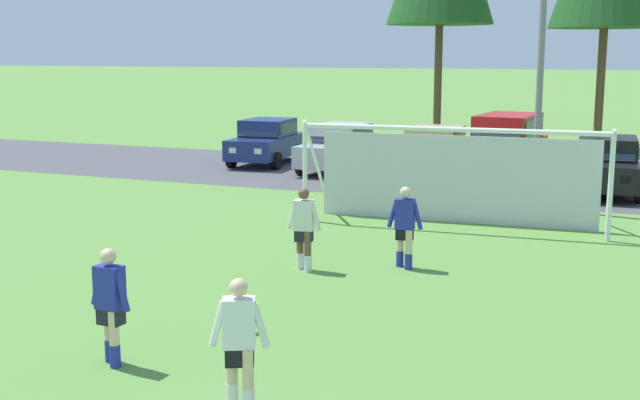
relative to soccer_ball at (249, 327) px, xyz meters
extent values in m
plane|color=#598C3D|center=(1.38, 7.65, -0.11)|extent=(400.00, 400.00, 0.00)
cube|color=#4C4C51|center=(1.38, 16.40, -0.11)|extent=(52.00, 8.40, 0.01)
sphere|color=white|center=(0.00, 0.00, 0.00)|extent=(0.22, 0.22, 0.22)
sphere|color=black|center=(0.00, 0.00, 0.00)|extent=(0.08, 0.08, 0.08)
sphere|color=red|center=(0.06, 0.00, 0.00)|extent=(0.07, 0.07, 0.07)
cylinder|color=white|center=(4.69, 8.63, 1.11)|extent=(0.12, 0.12, 2.44)
cylinder|color=white|center=(-2.61, 8.17, 1.11)|extent=(0.12, 0.12, 2.44)
cylinder|color=white|center=(1.04, 8.40, 2.33)|extent=(7.31, 0.59, 0.12)
cylinder|color=white|center=(4.63, 9.53, 1.23)|extent=(0.21, 1.95, 2.46)
cylinder|color=white|center=(-2.67, 9.07, 1.23)|extent=(0.21, 1.95, 2.46)
cube|color=silver|center=(0.97, 9.40, 0.99)|extent=(6.94, 0.48, 2.20)
cylinder|color=beige|center=(1.03, -2.42, 0.29)|extent=(0.14, 0.14, 0.80)
cylinder|color=beige|center=(1.28, -2.48, 0.29)|extent=(0.14, 0.14, 0.80)
cylinder|color=white|center=(1.03, -2.42, 0.05)|extent=(0.15, 0.15, 0.32)
cylinder|color=white|center=(1.28, -2.48, 0.05)|extent=(0.15, 0.15, 0.32)
cube|color=black|center=(1.15, -2.45, 0.61)|extent=(0.40, 0.35, 0.28)
cube|color=white|center=(1.15, -2.45, 0.99)|extent=(0.45, 0.38, 0.60)
sphere|color=beige|center=(1.15, -2.45, 1.42)|extent=(0.22, 0.22, 0.22)
cylinder|color=white|center=(0.91, -2.52, 0.97)|extent=(0.25, 0.18, 0.55)
cylinder|color=white|center=(1.40, -2.38, 0.97)|extent=(0.25, 0.18, 0.55)
cylinder|color=beige|center=(-1.26, -1.74, 0.29)|extent=(0.14, 0.14, 0.80)
cylinder|color=beige|center=(-1.07, -1.89, 0.29)|extent=(0.14, 0.14, 0.80)
cylinder|color=#232D99|center=(-1.26, -1.74, 0.05)|extent=(0.15, 0.15, 0.32)
cylinder|color=#232D99|center=(-1.07, -1.89, 0.05)|extent=(0.15, 0.15, 0.32)
cube|color=black|center=(-1.16, -1.82, 0.61)|extent=(0.35, 0.24, 0.28)
cube|color=#232D99|center=(-1.16, -1.82, 0.99)|extent=(0.40, 0.27, 0.60)
sphere|color=beige|center=(-1.16, -1.82, 1.42)|extent=(0.22, 0.22, 0.22)
cylinder|color=#232D99|center=(-1.41, -1.76, 0.97)|extent=(0.24, 0.11, 0.55)
cylinder|color=#232D99|center=(-0.92, -1.87, 0.97)|extent=(0.24, 0.11, 0.55)
cylinder|color=beige|center=(1.19, 4.54, 0.29)|extent=(0.14, 0.14, 0.80)
cylinder|color=beige|center=(0.97, 4.70, 0.29)|extent=(0.14, 0.14, 0.80)
cylinder|color=#232D99|center=(1.19, 4.54, 0.05)|extent=(0.15, 0.15, 0.32)
cylinder|color=#232D99|center=(0.97, 4.70, 0.05)|extent=(0.15, 0.15, 0.32)
cube|color=black|center=(1.08, 4.62, 0.61)|extent=(0.37, 0.27, 0.28)
cube|color=#232D99|center=(1.08, 4.62, 0.99)|extent=(0.41, 0.29, 0.60)
sphere|color=beige|center=(1.08, 4.62, 1.42)|extent=(0.22, 0.22, 0.22)
cylinder|color=#232D99|center=(1.33, 4.62, 0.97)|extent=(0.24, 0.12, 0.55)
cylinder|color=#232D99|center=(0.83, 4.62, 0.97)|extent=(0.24, 0.12, 0.55)
cylinder|color=brown|center=(-0.60, 3.66, 0.29)|extent=(0.14, 0.14, 0.80)
cylinder|color=brown|center=(-0.82, 3.78, 0.29)|extent=(0.14, 0.14, 0.80)
cylinder|color=white|center=(-0.60, 3.66, 0.05)|extent=(0.15, 0.15, 0.32)
cylinder|color=white|center=(-0.82, 3.78, 0.05)|extent=(0.15, 0.15, 0.32)
cube|color=black|center=(-0.71, 3.72, 0.61)|extent=(0.37, 0.26, 0.28)
cube|color=silver|center=(-0.71, 3.72, 0.99)|extent=(0.41, 0.29, 0.60)
sphere|color=brown|center=(-0.71, 3.72, 1.42)|extent=(0.22, 0.22, 0.22)
cylinder|color=silver|center=(-0.45, 3.71, 0.97)|extent=(0.24, 0.12, 0.55)
cylinder|color=silver|center=(-0.96, 3.73, 0.97)|extent=(0.24, 0.12, 0.55)
cube|color=navy|center=(-8.23, 17.38, 0.59)|extent=(2.12, 4.33, 0.76)
cube|color=navy|center=(-8.24, 17.53, 1.29)|extent=(1.81, 2.22, 0.64)
cube|color=#28384C|center=(-8.17, 16.56, 1.27)|extent=(1.55, 0.43, 0.55)
cube|color=#28384C|center=(-7.41, 17.60, 1.29)|extent=(0.18, 1.78, 0.45)
cube|color=white|center=(-7.58, 15.37, 0.64)|extent=(0.29, 0.10, 0.20)
cube|color=white|center=(-8.56, 15.29, 0.64)|extent=(0.29, 0.10, 0.20)
cube|color=#B21414|center=(-7.90, 19.47, 0.64)|extent=(0.29, 0.10, 0.20)
cube|color=#B21414|center=(-8.89, 19.40, 0.64)|extent=(0.29, 0.10, 0.20)
cylinder|color=black|center=(-7.23, 16.15, 0.21)|extent=(0.29, 0.66, 0.64)
cylinder|color=black|center=(-9.03, 16.01, 0.21)|extent=(0.29, 0.66, 0.64)
cylinder|color=black|center=(-7.44, 18.75, 0.21)|extent=(0.29, 0.66, 0.64)
cylinder|color=black|center=(-9.23, 18.61, 0.21)|extent=(0.29, 0.66, 0.64)
cube|color=#B2B2BC|center=(-4.89, 16.52, 0.59)|extent=(1.94, 4.26, 0.76)
cube|color=#B2B2BC|center=(-4.88, 16.67, 1.29)|extent=(1.72, 2.15, 0.64)
cube|color=#28384C|center=(-4.91, 15.70, 1.27)|extent=(1.54, 0.37, 0.55)
cube|color=#28384C|center=(-4.04, 16.64, 1.29)|extent=(0.10, 1.79, 0.45)
cube|color=white|center=(-4.46, 14.44, 0.64)|extent=(0.28, 0.09, 0.20)
cube|color=white|center=(-5.45, 14.47, 0.64)|extent=(0.28, 0.09, 0.20)
cube|color=#B21414|center=(-4.32, 18.56, 0.64)|extent=(0.28, 0.09, 0.20)
cube|color=#B21414|center=(-5.31, 18.59, 0.64)|extent=(0.28, 0.09, 0.20)
cylinder|color=black|center=(-4.03, 15.19, 0.21)|extent=(0.26, 0.65, 0.64)
cylinder|color=black|center=(-5.83, 15.25, 0.21)|extent=(0.26, 0.65, 0.64)
cylinder|color=black|center=(-3.94, 17.79, 0.21)|extent=(0.26, 0.65, 0.64)
cylinder|color=black|center=(-5.74, 17.85, 0.21)|extent=(0.26, 0.65, 0.64)
cube|color=tan|center=(-1.43, 16.58, 0.59)|extent=(1.86, 4.23, 0.76)
cube|color=tan|center=(-1.43, 16.73, 1.29)|extent=(1.69, 2.13, 0.64)
cube|color=#28384C|center=(-1.42, 15.76, 1.27)|extent=(1.53, 0.34, 0.55)
cube|color=#28384C|center=(-0.60, 16.74, 1.29)|extent=(0.07, 1.79, 0.45)
cube|color=white|center=(-0.90, 14.53, 0.64)|extent=(0.28, 0.08, 0.20)
cube|color=white|center=(-1.89, 14.51, 0.64)|extent=(0.28, 0.08, 0.20)
cube|color=#B21414|center=(-0.97, 18.65, 0.64)|extent=(0.28, 0.08, 0.20)
cube|color=#B21414|center=(-1.96, 18.63, 0.64)|extent=(0.28, 0.08, 0.20)
cylinder|color=black|center=(-0.51, 15.29, 0.21)|extent=(0.25, 0.64, 0.64)
cylinder|color=black|center=(-2.31, 15.26, 0.21)|extent=(0.25, 0.64, 0.64)
cylinder|color=black|center=(-0.55, 17.90, 0.21)|extent=(0.25, 0.64, 0.64)
cylinder|color=black|center=(-2.35, 17.87, 0.21)|extent=(0.25, 0.64, 0.64)
cube|color=red|center=(0.86, 17.38, 0.71)|extent=(2.24, 4.73, 1.00)
cube|color=red|center=(0.88, 17.58, 1.63)|extent=(1.97, 3.12, 0.84)
cube|color=#28384C|center=(0.77, 16.16, 1.61)|extent=(1.64, 0.50, 0.71)
cube|color=#28384C|center=(1.76, 17.51, 1.63)|extent=(0.23, 2.55, 0.59)
cube|color=white|center=(1.21, 15.09, 0.76)|extent=(0.29, 0.10, 0.20)
cube|color=white|center=(0.17, 15.17, 0.76)|extent=(0.29, 0.10, 0.20)
cube|color=#B21414|center=(1.55, 19.59, 0.76)|extent=(0.29, 0.10, 0.20)
cube|color=#B21414|center=(0.51, 19.67, 0.76)|extent=(0.29, 0.10, 0.20)
cylinder|color=black|center=(1.70, 15.89, 0.21)|extent=(0.29, 0.66, 0.64)
cylinder|color=black|center=(-0.19, 16.03, 0.21)|extent=(0.29, 0.66, 0.64)
cylinder|color=black|center=(1.91, 18.73, 0.21)|extent=(0.29, 0.66, 0.64)
cylinder|color=black|center=(0.02, 18.87, 0.21)|extent=(0.29, 0.66, 0.64)
cube|color=black|center=(4.24, 15.25, 0.59)|extent=(2.06, 4.30, 0.76)
cube|color=black|center=(4.24, 15.40, 1.29)|extent=(1.78, 2.20, 0.64)
cube|color=#28384C|center=(4.30, 14.43, 1.27)|extent=(1.55, 0.41, 0.55)
cube|color=#28384C|center=(5.07, 15.45, 1.29)|extent=(0.15, 1.78, 0.45)
cube|color=white|center=(4.87, 13.22, 0.64)|extent=(0.28, 0.10, 0.20)
cube|color=white|center=(3.88, 13.16, 0.64)|extent=(0.28, 0.10, 0.20)
cube|color=#B21414|center=(4.61, 17.33, 0.64)|extent=(0.28, 0.10, 0.20)
cube|color=#B21414|center=(3.62, 17.27, 0.64)|extent=(0.28, 0.10, 0.20)
cylinder|color=black|center=(5.22, 14.00, 0.21)|extent=(0.28, 0.65, 0.64)
cylinder|color=black|center=(3.43, 13.89, 0.21)|extent=(0.28, 0.65, 0.64)
cylinder|color=black|center=(5.06, 16.60, 0.21)|extent=(0.28, 0.65, 0.64)
cylinder|color=black|center=(3.27, 16.49, 0.21)|extent=(0.28, 0.65, 0.64)
cylinder|color=brown|center=(-4.07, 27.21, 2.65)|extent=(0.36, 0.36, 5.52)
cylinder|color=brown|center=(3.21, 26.92, 2.53)|extent=(0.36, 0.36, 5.27)
cylinder|color=slate|center=(2.58, 12.05, 3.99)|extent=(0.18, 0.18, 8.20)
cylinder|color=slate|center=(2.58, 12.05, 0.04)|extent=(0.32, 0.32, 0.30)
camera|label=1|loc=(5.52, -10.51, 4.12)|focal=45.57mm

